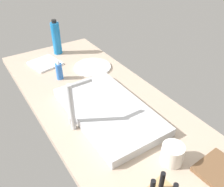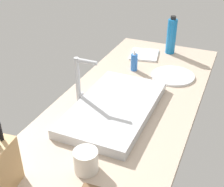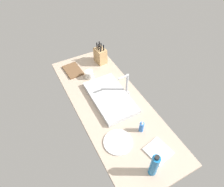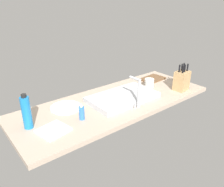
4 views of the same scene
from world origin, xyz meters
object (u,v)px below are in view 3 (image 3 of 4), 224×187
Objects in this scene: dinner_plate at (118,142)px; dish_towel at (158,151)px; sink_basin at (110,97)px; water_bottle at (154,165)px; soap_bottle at (142,127)px; faucet at (126,83)px; cutting_board at (73,70)px; knife_block at (100,55)px; coffee_mug at (89,74)px.

dinner_plate is 33.46cm from dish_towel.
water_bottle is (80.03, -6.41, 9.56)cm from sink_basin.
soap_bottle is at bearing 159.07° from water_bottle.
faucet is 1.00× the size of dinner_plate.
cutting_board is at bearing -166.70° from soap_bottle.
water_bottle is 1.33× the size of dish_towel.
sink_basin is at bearing 160.05° from dinner_plate.
cutting_board is at bearing -175.33° from water_bottle.
knife_block is 36.53cm from cutting_board.
faucet is 2.70× the size of coffee_mug.
sink_basin reaches higher than dish_towel.
water_bottle reaches higher than soap_bottle.
dish_towel is at bearing 3.02° from soap_bottle.
knife_block is at bearing 161.71° from dinner_plate.
soap_bottle reaches higher than cutting_board.
faucet is 0.97× the size of water_bottle.
dinner_plate is 86.38cm from coffee_mug.
water_bottle reaches higher than sink_basin.
cutting_board is 106.70cm from soap_bottle.
faucet is 46.84cm from coffee_mug.
cutting_board is (-58.42, -35.75, -13.22)cm from faucet.
cutting_board reaches higher than dish_towel.
sink_basin is 61.47cm from knife_block.
faucet reaches higher than dinner_plate.
cutting_board reaches higher than dinner_plate.
soap_bottle is (103.87, -11.00, -3.81)cm from knife_block.
cutting_board is 22.95cm from coffee_mug.
faucet is 83.57cm from water_bottle.
dish_towel is 2.09× the size of coffee_mug.
knife_block is at bearing -179.78° from faucet.
knife_block is at bearing 163.04° from sink_basin.
dish_towel is (23.28, 1.23, -5.02)cm from soap_bottle.
dish_towel is at bearing 128.00° from water_bottle.
dinner_plate is (46.19, -34.85, -13.52)cm from faucet.
dinner_plate is at bearing -87.89° from soap_bottle.
cutting_board is 0.99× the size of water_bottle.
faucet reaches higher than coffee_mug.
water_bottle reaches higher than dinner_plate.
water_bottle reaches higher than faucet.
knife_block is 127.83cm from dish_towel.
coffee_mug reaches higher than dinner_plate.
sink_basin is 80.85cm from water_bottle.
knife_block is 104.52cm from soap_bottle.
coffee_mug is at bearing 179.52° from water_bottle.
sink_basin is at bearing 16.91° from cutting_board.
sink_basin is 2.44× the size of faucet.
cutting_board is 129.60cm from dish_towel.
cutting_board is (-58.27, -17.72, -1.35)cm from sink_basin.
soap_bottle is 24.17cm from dinner_plate.
dinner_plate is at bearing -26.18° from knife_block.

